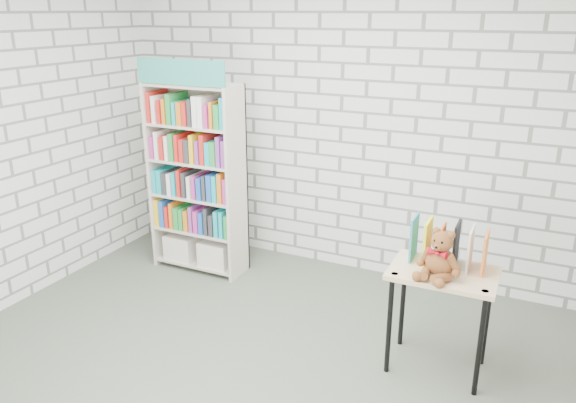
% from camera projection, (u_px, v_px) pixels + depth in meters
% --- Properties ---
extents(ground, '(4.50, 4.50, 0.00)m').
position_uv_depth(ground, '(236.00, 373.00, 3.97)').
color(ground, '#4D5548').
rests_on(ground, ground).
extents(room_shell, '(4.52, 4.02, 2.81)m').
position_uv_depth(room_shell, '(227.00, 123.00, 3.39)').
color(room_shell, silver).
rests_on(room_shell, ground).
extents(bookshelf, '(0.91, 0.35, 2.03)m').
position_uv_depth(bookshelf, '(197.00, 177.00, 5.31)').
color(bookshelf, beige).
rests_on(bookshelf, ground).
extents(display_table, '(0.71, 0.50, 0.76)m').
position_uv_depth(display_table, '(442.00, 285.00, 3.82)').
color(display_table, '#D5B07F').
rests_on(display_table, ground).
extents(table_books, '(0.50, 0.22, 0.29)m').
position_uv_depth(table_books, '(449.00, 245.00, 3.83)').
color(table_books, teal).
rests_on(table_books, display_table).
extents(teddy_bear, '(0.30, 0.29, 0.33)m').
position_uv_depth(teddy_bear, '(440.00, 259.00, 3.66)').
color(teddy_bear, brown).
rests_on(teddy_bear, display_table).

